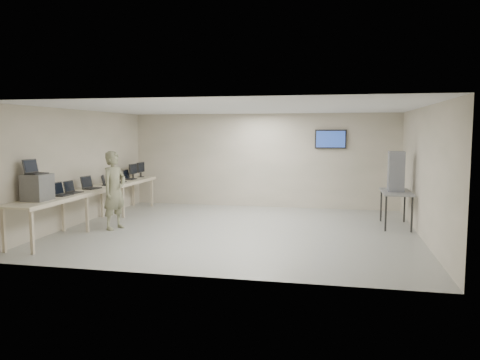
% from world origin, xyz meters
% --- Properties ---
extents(room, '(8.01, 7.01, 2.81)m').
position_xyz_m(room, '(0.03, 0.06, 1.41)').
color(room, '#A9A9A8').
rests_on(room, ground).
extents(workbench, '(0.76, 6.00, 0.90)m').
position_xyz_m(workbench, '(-3.59, 0.00, 0.83)').
color(workbench, beige).
rests_on(workbench, ground).
extents(equipment_box, '(0.45, 0.51, 0.53)m').
position_xyz_m(equipment_box, '(-3.65, -2.14, 1.16)').
color(equipment_box, '#5F6062').
rests_on(equipment_box, workbench).
extents(laptop_on_box, '(0.37, 0.42, 0.30)m').
position_xyz_m(laptop_on_box, '(-3.71, -2.14, 1.51)').
color(laptop_on_box, black).
rests_on(laptop_on_box, equipment_box).
extents(laptop_0, '(0.33, 0.39, 0.29)m').
position_xyz_m(laptop_0, '(-3.60, -1.42, 0.97)').
color(laptop_0, black).
rests_on(laptop_0, workbench).
extents(laptop_1, '(0.32, 0.38, 0.27)m').
position_xyz_m(laptop_1, '(-3.62, -0.96, 0.97)').
color(laptop_1, black).
rests_on(laptop_1, workbench).
extents(laptop_2, '(0.38, 0.44, 0.31)m').
position_xyz_m(laptop_2, '(-3.61, -0.20, 0.98)').
color(laptop_2, black).
rests_on(laptop_2, workbench).
extents(laptop_3, '(0.36, 0.38, 0.25)m').
position_xyz_m(laptop_3, '(-3.62, 0.60, 0.97)').
color(laptop_3, black).
rests_on(laptop_3, workbench).
extents(laptop_4, '(0.32, 0.39, 0.30)m').
position_xyz_m(laptop_4, '(-3.60, 1.18, 0.98)').
color(laptop_4, black).
rests_on(laptop_4, workbench).
extents(laptop_5, '(0.31, 0.37, 0.28)m').
position_xyz_m(laptop_5, '(-3.64, 2.00, 0.97)').
color(laptop_5, black).
rests_on(laptop_5, workbench).
extents(monitor_near, '(0.20, 0.44, 0.43)m').
position_xyz_m(monitor_near, '(-3.60, 2.20, 1.16)').
color(monitor_near, black).
rests_on(monitor_near, workbench).
extents(monitor_far, '(0.20, 0.45, 0.45)m').
position_xyz_m(monitor_far, '(-3.60, 2.75, 1.17)').
color(monitor_far, black).
rests_on(monitor_far, workbench).
extents(soldier, '(0.61, 0.76, 1.82)m').
position_xyz_m(soldier, '(-2.85, -0.43, 0.91)').
color(soldier, '#62684E').
rests_on(soldier, ground).
extents(side_table, '(0.66, 1.42, 0.85)m').
position_xyz_m(side_table, '(3.60, 1.21, 0.78)').
color(side_table, gray).
rests_on(side_table, ground).
extents(storage_bins, '(0.36, 0.40, 0.95)m').
position_xyz_m(storage_bins, '(3.58, 1.21, 1.33)').
color(storage_bins, gray).
rests_on(storage_bins, side_table).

